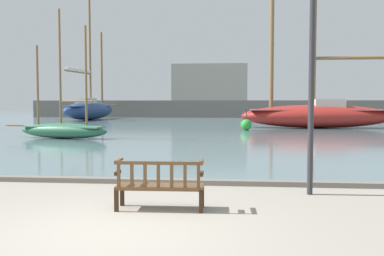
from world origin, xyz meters
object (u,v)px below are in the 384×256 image
(sailboat_centre_channel, at_px, (89,108))
(channel_buoy, at_px, (246,125))
(sailboat_far_port, at_px, (317,112))
(lamp_post, at_px, (312,70))
(park_bench, at_px, (160,184))
(sailboat_nearest_port, at_px, (63,128))

(sailboat_centre_channel, relative_size, channel_buoy, 10.04)
(sailboat_far_port, height_order, channel_buoy, sailboat_far_port)
(sailboat_far_port, distance_m, lamp_post, 24.18)
(park_bench, xyz_separation_m, lamp_post, (2.97, 1.62, 2.20))
(sailboat_far_port, relative_size, sailboat_nearest_port, 2.41)
(sailboat_centre_channel, height_order, channel_buoy, sailboat_centre_channel)
(sailboat_far_port, height_order, sailboat_centre_channel, sailboat_far_port)
(channel_buoy, bearing_deg, sailboat_nearest_port, -141.83)
(lamp_post, distance_m, channel_buoy, 20.51)
(sailboat_far_port, relative_size, lamp_post, 3.72)
(sailboat_centre_channel, bearing_deg, lamp_post, -64.55)
(park_bench, bearing_deg, lamp_post, 28.56)
(sailboat_centre_channel, bearing_deg, sailboat_far_port, -31.53)
(lamp_post, xyz_separation_m, channel_buoy, (-0.78, 20.38, -2.20))
(park_bench, xyz_separation_m, sailboat_centre_channel, (-14.85, 39.07, 0.89))
(sailboat_far_port, xyz_separation_m, channel_buoy, (-5.36, -3.32, -0.86))
(park_bench, height_order, sailboat_nearest_port, sailboat_nearest_port)
(sailboat_far_port, relative_size, channel_buoy, 11.30)
(lamp_post, bearing_deg, sailboat_far_port, 79.07)
(sailboat_far_port, bearing_deg, lamp_post, -100.93)
(sailboat_nearest_port, relative_size, lamp_post, 1.54)
(sailboat_far_port, distance_m, channel_buoy, 6.36)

